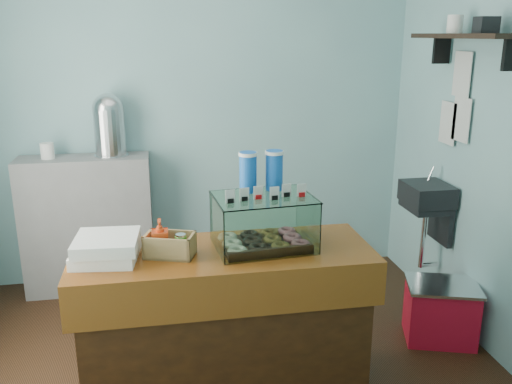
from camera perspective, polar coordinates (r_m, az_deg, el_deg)
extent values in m
plane|color=black|center=(3.56, -3.69, -18.13)|extent=(3.50, 3.50, 0.00)
cube|color=#79A6B0|center=(4.47, -6.28, 8.35)|extent=(3.50, 0.04, 2.80)
cube|color=#79A6B0|center=(1.58, 1.78, -6.52)|extent=(3.50, 0.04, 2.80)
cube|color=#79A6B0|center=(3.62, 24.62, 5.11)|extent=(0.04, 3.00, 2.80)
cube|color=black|center=(4.10, 17.57, -0.19)|extent=(0.30, 0.35, 0.15)
cube|color=black|center=(4.22, 18.91, -2.70)|extent=(0.04, 0.30, 0.35)
cylinder|color=silver|center=(4.19, 17.94, 1.81)|extent=(0.02, 0.02, 0.12)
cylinder|color=silver|center=(4.21, 17.17, -4.76)|extent=(0.04, 0.04, 0.45)
cube|color=black|center=(3.75, 21.20, 15.07)|extent=(0.25, 1.00, 0.03)
cube|color=black|center=(4.13, 18.95, 13.91)|extent=(0.12, 0.03, 0.18)
cube|color=silver|center=(3.98, 20.80, 7.13)|extent=(0.01, 0.21, 0.30)
cube|color=silver|center=(4.13, 19.54, 6.86)|extent=(0.01, 0.21, 0.30)
cube|color=silver|center=(3.99, 20.87, 11.51)|extent=(0.01, 0.21, 0.30)
cube|color=#41200C|center=(3.13, -3.29, -14.34)|extent=(1.50, 0.56, 0.84)
cube|color=#4F210A|center=(2.92, -3.43, -6.73)|extent=(1.60, 0.60, 0.06)
cube|color=#4F210A|center=(2.72, -2.66, -11.33)|extent=(1.60, 0.04, 0.18)
cube|color=gray|center=(4.53, -17.23, -3.30)|extent=(1.00, 0.32, 1.10)
cube|color=#371A10|center=(2.96, 0.79, -5.58)|extent=(0.48, 0.36, 0.02)
torus|color=beige|center=(2.81, -1.96, -6.16)|extent=(0.10, 0.10, 0.03)
torus|color=black|center=(2.84, 0.26, -5.93)|extent=(0.10, 0.10, 0.03)
torus|color=brown|center=(2.87, 2.45, -5.71)|extent=(0.10, 0.10, 0.03)
torus|color=#C55C6B|center=(2.90, 4.58, -5.47)|extent=(0.10, 0.10, 0.03)
torus|color=beige|center=(2.91, -2.43, -5.41)|extent=(0.10, 0.10, 0.03)
torus|color=black|center=(2.93, -0.27, -5.20)|extent=(0.10, 0.10, 0.03)
torus|color=brown|center=(2.96, 1.85, -4.99)|extent=(0.10, 0.10, 0.03)
torus|color=#C55C6B|center=(2.99, 3.92, -4.77)|extent=(0.10, 0.10, 0.03)
torus|color=beige|center=(3.00, -2.87, -4.70)|extent=(0.10, 0.10, 0.03)
torus|color=black|center=(3.03, -0.78, -4.51)|extent=(0.10, 0.10, 0.03)
torus|color=brown|center=(3.05, 1.28, -4.31)|extent=(0.10, 0.10, 0.03)
torus|color=#C55C6B|center=(3.09, 3.30, -4.11)|extent=(0.10, 0.10, 0.03)
cube|color=white|center=(2.74, 1.87, -4.47)|extent=(0.51, 0.05, 0.28)
cube|color=white|center=(3.08, -0.15, -2.11)|extent=(0.51, 0.05, 0.28)
cube|color=white|center=(2.85, -4.13, -3.66)|extent=(0.04, 0.37, 0.28)
cube|color=white|center=(2.99, 5.51, -2.78)|extent=(0.04, 0.37, 0.28)
cube|color=white|center=(2.87, 0.81, -0.55)|extent=(0.55, 0.43, 0.01)
cube|color=silver|center=(2.76, -2.79, -0.39)|extent=(0.05, 0.01, 0.07)
cube|color=black|center=(2.77, -2.78, -0.85)|extent=(0.03, 0.02, 0.02)
cube|color=silver|center=(2.78, -1.22, -0.27)|extent=(0.05, 0.01, 0.07)
cube|color=black|center=(2.79, -1.22, -0.72)|extent=(0.03, 0.02, 0.02)
cube|color=silver|center=(2.80, 0.33, -0.15)|extent=(0.05, 0.01, 0.07)
cube|color=#B70E10|center=(2.81, 0.33, -0.60)|extent=(0.03, 0.02, 0.02)
cube|color=silver|center=(2.82, 1.85, -0.03)|extent=(0.05, 0.01, 0.07)
cube|color=black|center=(2.83, 1.85, -0.48)|extent=(0.03, 0.02, 0.02)
cube|color=silver|center=(2.84, 3.36, 0.08)|extent=(0.05, 0.01, 0.07)
cube|color=black|center=(2.85, 3.35, -0.36)|extent=(0.03, 0.02, 0.02)
cube|color=silver|center=(2.87, 4.83, 0.20)|extent=(0.05, 0.01, 0.07)
cube|color=#B70E10|center=(2.87, 4.82, -0.25)|extent=(0.03, 0.02, 0.02)
cylinder|color=blue|center=(2.93, -0.85, 2.12)|extent=(0.09, 0.09, 0.22)
cylinder|color=white|center=(2.91, -0.85, 4.03)|extent=(0.10, 0.10, 0.02)
cylinder|color=blue|center=(2.97, 1.93, 2.30)|extent=(0.09, 0.09, 0.22)
cylinder|color=white|center=(2.95, 1.95, 4.19)|extent=(0.10, 0.10, 0.02)
cube|color=tan|center=(2.87, -9.01, -6.53)|extent=(0.28, 0.22, 0.01)
cube|color=tan|center=(2.79, -9.47, -6.04)|extent=(0.24, 0.09, 0.12)
cube|color=tan|center=(2.91, -8.67, -5.04)|extent=(0.24, 0.09, 0.12)
cube|color=tan|center=(2.89, -11.31, -5.37)|extent=(0.06, 0.15, 0.12)
cube|color=tan|center=(2.82, -6.76, -5.69)|extent=(0.06, 0.15, 0.12)
imported|color=red|center=(2.85, -10.06, -4.62)|extent=(0.11, 0.11, 0.19)
cylinder|color=#3E7E22|center=(2.84, -7.90, -5.57)|extent=(0.06, 0.06, 0.10)
cylinder|color=silver|center=(2.82, -7.94, -4.54)|extent=(0.05, 0.05, 0.01)
cube|color=white|center=(2.89, -15.50, -6.25)|extent=(0.35, 0.35, 0.06)
cube|color=white|center=(2.86, -15.44, -5.17)|extent=(0.33, 0.33, 0.06)
cylinder|color=silver|center=(4.37, -14.97, 3.77)|extent=(0.26, 0.26, 0.01)
cylinder|color=silver|center=(4.34, -15.14, 6.14)|extent=(0.23, 0.23, 0.36)
sphere|color=silver|center=(4.31, -15.32, 8.46)|extent=(0.23, 0.23, 0.23)
cube|color=red|center=(3.96, 18.83, -11.95)|extent=(0.52, 0.45, 0.39)
cube|color=silver|center=(3.87, 19.11, -9.29)|extent=(0.55, 0.48, 0.02)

